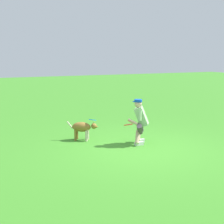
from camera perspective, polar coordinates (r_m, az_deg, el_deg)
name	(u,v)px	position (r m, az deg, el deg)	size (l,w,h in m)	color
ground_plane	(141,150)	(8.50, 5.44, -6.89)	(60.00, 60.00, 0.00)	#3C8A26
person	(140,120)	(8.85, 5.19, -1.52)	(0.71, 0.61, 1.29)	silver
dog	(83,128)	(9.32, -5.36, -2.88)	(0.85, 0.60, 0.57)	olive
frisbee_flying	(93,120)	(9.26, -3.61, -1.44)	(0.22, 0.22, 0.02)	#208FDD
frisbee_held	(128,125)	(8.68, 3.02, -2.33)	(0.25, 0.25, 0.02)	#EF4B24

